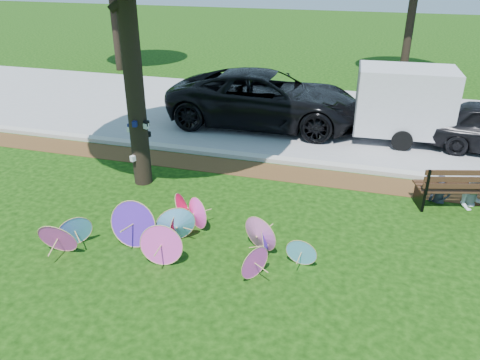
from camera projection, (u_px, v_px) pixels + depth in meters
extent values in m
plane|color=black|center=(184.00, 266.00, 8.60)|extent=(90.00, 90.00, 0.00)
cube|color=#472D16|center=(248.00, 169.00, 12.49)|extent=(90.00, 1.00, 0.01)
cube|color=#B7B5AD|center=(255.00, 157.00, 13.07)|extent=(90.00, 0.30, 0.12)
cube|color=gray|center=(284.00, 115.00, 16.68)|extent=(90.00, 8.00, 0.01)
cylinder|color=black|center=(133.00, 71.00, 10.58)|extent=(0.44, 0.44, 5.57)
cone|color=#5CB6E9|center=(176.00, 225.00, 9.13)|extent=(0.79, 0.61, 0.80)
cone|color=#FF47CC|center=(162.00, 243.00, 8.54)|extent=(0.83, 0.32, 0.82)
cone|color=#5324C3|center=(134.00, 222.00, 9.09)|extent=(0.96, 0.37, 0.96)
cone|color=red|center=(176.00, 226.00, 9.26)|extent=(0.19, 0.65, 0.64)
cone|color=#FF47CC|center=(196.00, 214.00, 9.65)|extent=(0.62, 0.52, 0.69)
cone|color=#5324C3|center=(266.00, 246.00, 8.72)|extent=(0.31, 0.57, 0.55)
cone|color=red|center=(185.00, 209.00, 9.78)|extent=(0.58, 0.83, 0.73)
cone|color=#FF47CC|center=(253.00, 262.00, 8.17)|extent=(0.46, 0.62, 0.65)
cone|color=#5CB6E9|center=(74.00, 230.00, 9.08)|extent=(0.64, 0.68, 0.69)
cone|color=#FF47CC|center=(59.00, 236.00, 8.79)|extent=(0.81, 0.45, 0.76)
cone|color=#5CB6E9|center=(302.00, 251.00, 8.51)|extent=(0.61, 0.25, 0.59)
cone|color=#D064AF|center=(259.00, 235.00, 8.85)|extent=(0.77, 0.52, 0.77)
imported|color=black|center=(266.00, 99.00, 15.39)|extent=(6.44, 3.06, 1.77)
cube|color=silver|center=(405.00, 100.00, 13.91)|extent=(2.83, 1.88, 2.52)
imported|color=#343747|center=(443.00, 177.00, 10.56)|extent=(0.49, 0.35, 1.26)
imported|color=silver|center=(477.00, 179.00, 10.36)|extent=(0.72, 0.60, 1.34)
cylinder|color=black|center=(114.00, 17.00, 22.16)|extent=(0.36, 0.36, 5.00)
cylinder|color=black|center=(410.00, 23.00, 20.30)|extent=(0.36, 0.36, 5.00)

